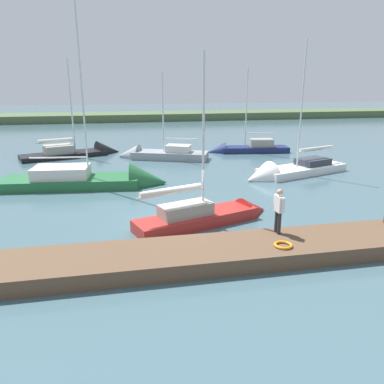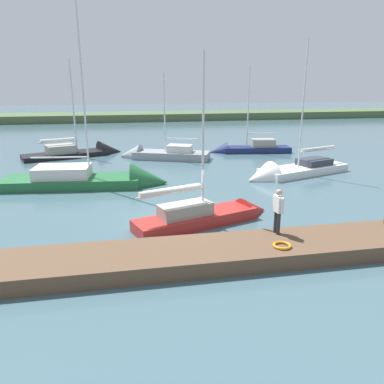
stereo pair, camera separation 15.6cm
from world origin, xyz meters
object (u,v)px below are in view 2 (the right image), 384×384
Objects in this scene: sailboat_behind_pier at (84,154)px; sailboat_outer_mooring at (246,151)px; sailboat_mid_channel at (101,182)px; life_ring_buoy at (282,245)px; sailboat_inner_slip at (288,173)px; person_on_dock at (278,208)px; sailboat_near_dock at (157,156)px; sailboat_far_right at (210,218)px.

sailboat_behind_pier is 1.07× the size of sailboat_outer_mooring.
sailboat_mid_channel is 1.37× the size of sailboat_outer_mooring.
sailboat_inner_slip is (-5.74, -11.89, -0.46)m from life_ring_buoy.
sailboat_behind_pier is (1.87, -10.65, -0.09)m from sailboat_mid_channel.
sailboat_inner_slip is at bearing -115.76° from life_ring_buoy.
sailboat_inner_slip is at bearing 6.44° from sailboat_mid_channel.
life_ring_buoy is 0.38× the size of person_on_dock.
sailboat_near_dock is at bearing 67.09° from sailboat_mid_channel.
person_on_dock reaches higher than life_ring_buoy.
sailboat_far_right is 4.60× the size of person_on_dock.
sailboat_mid_channel is 9.01m from sailboat_far_right.
sailboat_outer_mooring reaches higher than sailboat_far_right.
sailboat_behind_pier is 19.35m from sailboat_far_right.
sailboat_near_dock reaches higher than life_ring_buoy.
sailboat_far_right is at bearing 114.42° from sailboat_near_dock.
sailboat_mid_channel is 9.09m from sailboat_near_dock.
sailboat_inner_slip is 17.75m from sailboat_behind_pier.
life_ring_buoy is at bearing -88.87° from sailboat_behind_pier.
sailboat_far_right is 15.39m from sailboat_near_dock.
sailboat_near_dock is at bearing -62.78° from sailboat_inner_slip.
person_on_dock is (5.52, 19.91, 1.46)m from sailboat_outer_mooring.
life_ring_buoy is at bearing 118.27° from sailboat_near_dock.
life_ring_buoy is 23.95m from sailboat_behind_pier.
life_ring_buoy is 0.08× the size of sailboat_outer_mooring.
life_ring_buoy is at bearing 45.14° from sailboat_inner_slip.
sailboat_outer_mooring is (-8.24, -1.43, -0.06)m from sailboat_near_dock.
sailboat_outer_mooring is (-5.82, -21.11, -0.49)m from life_ring_buoy.
sailboat_outer_mooring is (-7.39, -16.80, -0.07)m from sailboat_far_right.
sailboat_mid_channel is 10.81m from sailboat_behind_pier.
sailboat_behind_pier is 6.74m from sailboat_near_dock.
sailboat_near_dock is at bearing -83.00° from life_ring_buoy.
sailboat_mid_channel is at bearing -60.02° from life_ring_buoy.
sailboat_near_dock is at bearing -43.19° from sailboat_behind_pier.
sailboat_inner_slip reaches higher than sailboat_outer_mooring.
sailboat_behind_pier is at bearing -72.40° from person_on_dock.
sailboat_mid_channel is at bearing -18.18° from sailboat_inner_slip.
sailboat_behind_pier is 5.19× the size of person_on_dock.
sailboat_far_right is (-7.04, 18.03, 0.05)m from sailboat_behind_pier.
sailboat_behind_pier reaches higher than life_ring_buoy.
sailboat_mid_channel is 15.71m from sailboat_outer_mooring.
sailboat_near_dock is (2.42, -19.68, -0.43)m from life_ring_buoy.
sailboat_far_right is at bearing 73.75° from sailboat_outer_mooring.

